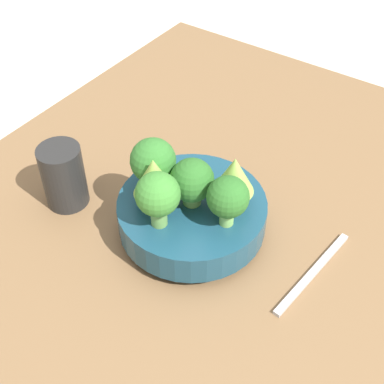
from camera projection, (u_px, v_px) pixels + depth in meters
The scene contains 11 objects.
ground_plane at pixel (164, 247), 0.83m from camera, with size 6.00×6.00×0.00m, color beige.
table at pixel (163, 237), 0.81m from camera, with size 1.12×0.73×0.04m.
bowl at pixel (192, 214), 0.77m from camera, with size 0.21×0.21×0.06m.
romanesco_piece_near at pixel (234, 177), 0.72m from camera, with size 0.06×0.06×0.08m.
broccoli_floret_left at pixel (158, 196), 0.69m from camera, with size 0.06×0.06×0.08m.
broccoli_floret_center at pixel (192, 181), 0.72m from camera, with size 0.06×0.06×0.07m.
broccoli_floret_front at pixel (228, 198), 0.69m from camera, with size 0.06×0.06×0.08m.
romanesco_piece_far at pixel (152, 177), 0.71m from camera, with size 0.06×0.06×0.08m.
broccoli_floret_back at pixel (153, 161), 0.74m from camera, with size 0.07×0.07×0.08m.
cup at pixel (63, 176), 0.81m from camera, with size 0.07×0.07×0.10m.
fork at pixel (313, 273), 0.73m from camera, with size 0.18×0.03×0.01m.
Camera 1 is at (-0.42, -0.34, 0.63)m, focal length 50.00 mm.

